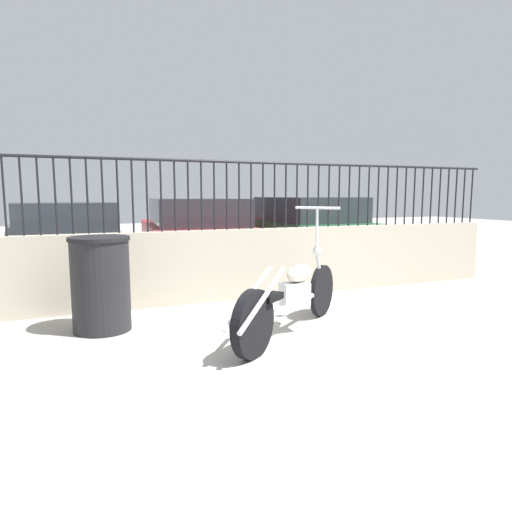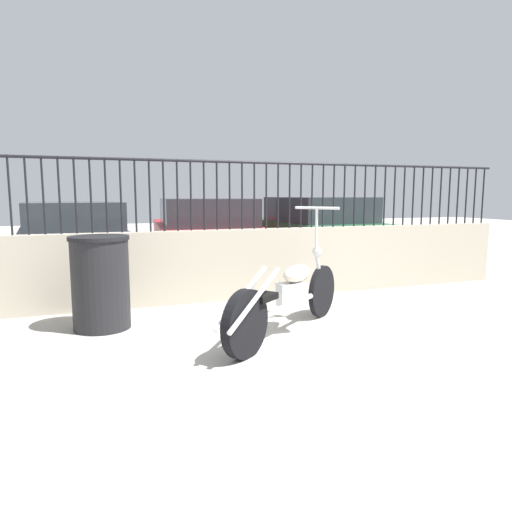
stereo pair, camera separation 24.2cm
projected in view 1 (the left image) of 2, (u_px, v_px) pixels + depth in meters
name	position (u px, v px, depth m)	size (l,w,h in m)	color
ground_plane	(359.00, 358.00, 3.96)	(40.00, 40.00, 0.00)	#ADA89E
low_wall	(251.00, 264.00, 6.23)	(8.09, 0.18, 0.95)	#B2A893
fence_railing	(251.00, 185.00, 6.09)	(8.09, 0.04, 0.90)	black
motorcycle_white	(289.00, 298.00, 4.52)	(1.84, 1.48, 1.28)	black
trash_bin	(101.00, 284.00, 4.70)	(0.62, 0.62, 0.98)	black
car_dark_grey	(61.00, 238.00, 8.05)	(2.14, 4.30, 1.28)	black
car_red	(196.00, 232.00, 9.02)	(2.24, 4.66, 1.34)	black
car_green	(306.00, 230.00, 9.56)	(2.01, 4.22, 1.36)	black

